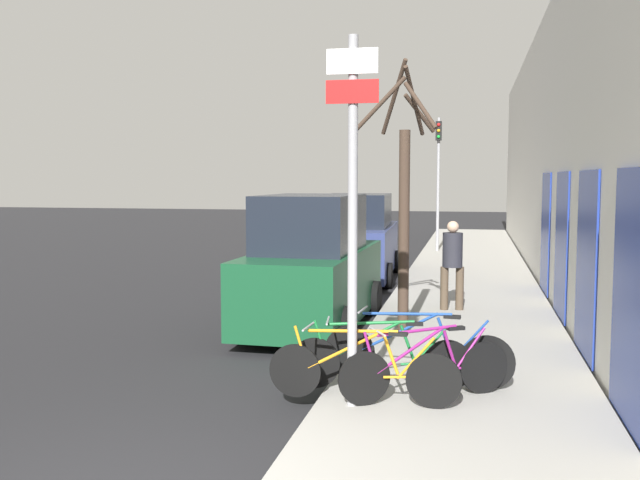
% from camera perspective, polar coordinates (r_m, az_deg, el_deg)
% --- Properties ---
extents(ground_plane, '(80.00, 80.00, 0.00)m').
position_cam_1_polar(ground_plane, '(16.57, 2.69, -4.16)').
color(ground_plane, black).
extents(sidewalk_curb, '(3.20, 32.00, 0.15)m').
position_cam_1_polar(sidewalk_curb, '(19.11, 11.81, -2.81)').
color(sidewalk_curb, '#9E9B93').
rests_on(sidewalk_curb, ground).
extents(building_facade, '(0.23, 32.00, 6.50)m').
position_cam_1_polar(building_facade, '(18.93, 17.31, 6.57)').
color(building_facade, silver).
rests_on(building_facade, ground).
extents(signpost, '(0.56, 0.13, 3.99)m').
position_cam_1_polar(signpost, '(7.65, 2.62, 2.58)').
color(signpost, '#939399').
rests_on(signpost, sidewalk_curb).
extents(bicycle_0, '(2.18, 0.44, 0.84)m').
position_cam_1_polar(bicycle_0, '(8.03, 3.43, -10.37)').
color(bicycle_0, black).
rests_on(bicycle_0, sidewalk_curb).
extents(bicycle_1, '(1.83, 1.06, 0.83)m').
position_cam_1_polar(bicycle_1, '(8.23, 8.46, -10.08)').
color(bicycle_1, black).
rests_on(bicycle_1, sidewalk_curb).
extents(bicycle_2, '(2.15, 0.48, 0.83)m').
position_cam_1_polar(bicycle_2, '(8.54, 4.88, -9.47)').
color(bicycle_2, black).
rests_on(bicycle_2, sidewalk_curb).
extents(bicycle_3, '(2.32, 0.44, 0.89)m').
position_cam_1_polar(bicycle_3, '(8.82, 7.73, -8.89)').
color(bicycle_3, black).
rests_on(bicycle_3, sidewalk_curb).
extents(parked_car_0, '(2.01, 4.48, 2.35)m').
position_cam_1_polar(parked_car_0, '(12.42, -0.60, -2.32)').
color(parked_car_0, '#144728').
rests_on(parked_car_0, ground).
extents(parked_car_1, '(2.15, 4.73, 2.22)m').
position_cam_1_polar(parked_car_1, '(18.47, 3.00, -0.06)').
color(parked_car_1, navy).
rests_on(parked_car_1, ground).
extents(pedestrian_near, '(0.44, 0.37, 1.68)m').
position_cam_1_polar(pedestrian_near, '(13.63, 10.55, -1.48)').
color(pedestrian_near, '#4C3D2D').
rests_on(pedestrian_near, sidewalk_curb).
extents(street_tree, '(1.36, 1.52, 4.33)m').
position_cam_1_polar(street_tree, '(11.32, 6.73, 2.85)').
color(street_tree, '#3D2D23').
rests_on(street_tree, sidewalk_curb).
extents(traffic_light, '(0.20, 0.30, 4.50)m').
position_cam_1_polar(traffic_light, '(24.47, 9.44, 5.87)').
color(traffic_light, '#939399').
rests_on(traffic_light, sidewalk_curb).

